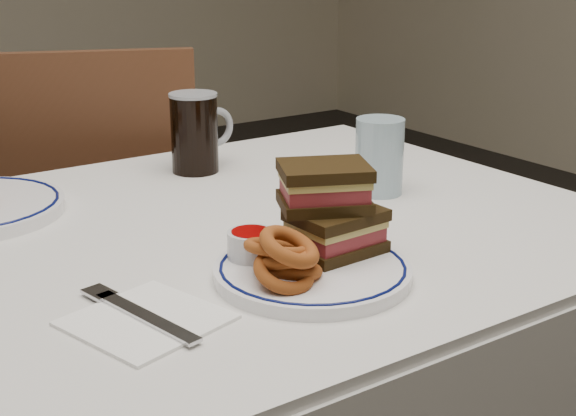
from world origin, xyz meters
TOP-DOWN VIEW (x-y plane):
  - dining_table at (0.00, 0.00)m, footprint 1.27×0.87m
  - chair_far at (0.15, 0.70)m, footprint 0.56×0.56m
  - main_plate at (0.07, -0.22)m, footprint 0.24×0.24m
  - reuben_sandwich at (0.12, -0.19)m, footprint 0.13×0.12m
  - onion_rings_main at (0.02, -0.23)m, footprint 0.10×0.11m
  - ketchup_ramekin at (0.03, -0.15)m, footprint 0.06×0.06m
  - beer_mug at (0.18, 0.28)m, footprint 0.13×0.08m
  - water_glass at (0.36, 0.00)m, footprint 0.08×0.08m
  - napkin_fork at (-0.14, -0.21)m, footprint 0.18×0.20m

SIDE VIEW (x-z plane):
  - chair_far at x=0.15m, z-range 0.04..0.97m
  - dining_table at x=0.00m, z-range 0.27..1.02m
  - napkin_fork at x=-0.14m, z-range 0.75..0.76m
  - main_plate at x=0.07m, z-range 0.75..0.77m
  - ketchup_ramekin at x=0.03m, z-range 0.77..0.80m
  - onion_rings_main at x=0.02m, z-range 0.75..0.83m
  - water_glass at x=0.36m, z-range 0.75..0.87m
  - beer_mug at x=0.18m, z-range 0.75..0.89m
  - reuben_sandwich at x=0.12m, z-range 0.77..0.88m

